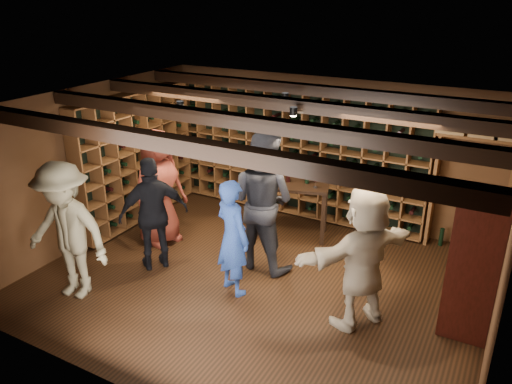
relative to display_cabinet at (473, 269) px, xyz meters
The scene contains 13 objects.
ground 2.85m from the display_cabinet, behind, with size 6.00×6.00×0.00m, color black.
room_shell 3.14m from the display_cabinet, behind, with size 6.00×6.00×6.00m.
wine_rack_back 3.89m from the display_cabinet, 146.67° to the left, with size 4.65×0.30×2.20m.
wine_rack_left 5.59m from the display_cabinet, behind, with size 0.30×2.65×2.20m.
crate_shelf 2.26m from the display_cabinet, 98.20° to the left, with size 1.20×0.32×2.07m.
display_cabinet is the anchor object (origin of this frame).
man_blue_shirt 2.95m from the display_cabinet, 168.59° to the right, with size 0.59×0.39×1.62m, color navy.
man_grey_suit 2.88m from the display_cabinet, behind, with size 1.00×0.78×2.06m, color black.
guest_red_floral 4.67m from the display_cabinet, behind, with size 0.92×0.60×1.88m, color maroon.
guest_woman_black 4.25m from the display_cabinet, behind, with size 1.00×0.41×1.70m, color black.
guest_khaki 5.02m from the display_cabinet, 160.41° to the right, with size 1.22×0.70×1.88m, color #817859.
guest_beige 1.25m from the display_cabinet, 159.24° to the right, with size 1.68×0.54×1.81m, color tan.
tasting_table 3.20m from the display_cabinet, 156.01° to the left, with size 1.36×0.95×1.21m.
Camera 1 is at (2.90, -5.37, 3.84)m, focal length 35.00 mm.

